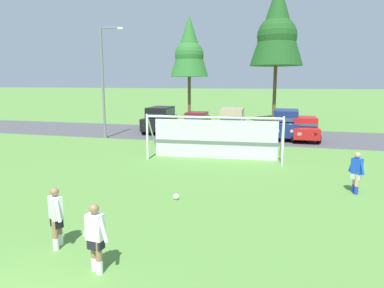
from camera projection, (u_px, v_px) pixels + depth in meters
ground_plane at (193, 158)px, 19.91m from camera, size 400.00×400.00×0.00m
parking_lot_strip at (222, 134)px, 28.64m from camera, size 52.00×8.40×0.01m
soccer_ball at (176, 197)px, 12.83m from camera, size 0.22×0.22×0.22m
soccer_goal at (214, 137)px, 19.31m from camera, size 7.54×2.48×2.57m
player_striker_near at (96, 238)px, 7.82m from camera, size 0.73×0.28×1.64m
player_midfield_center at (356, 173)px, 13.43m from camera, size 0.54×0.62×1.64m
player_defender_far at (56, 218)px, 9.00m from camera, size 0.63×0.52×1.64m
parked_car_slot_far_left at (160, 119)px, 29.84m from camera, size 2.26×4.66×2.16m
parked_car_slot_left at (196, 122)px, 29.82m from camera, size 2.14×4.25×1.72m
parked_car_slot_center_left at (232, 122)px, 28.15m from camera, size 2.35×4.71×2.16m
parked_car_slot_center at (286, 124)px, 26.76m from camera, size 2.23×4.65×2.16m
parked_car_slot_center_right at (304, 128)px, 25.78m from camera, size 2.18×4.28×1.72m
tree_left_edge at (189, 48)px, 39.38m from camera, size 4.39×4.39×11.71m
tree_mid_left at (277, 26)px, 34.77m from camera, size 5.33×5.33×14.21m
street_lamp at (105, 82)px, 26.10m from camera, size 2.00×0.32×8.27m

